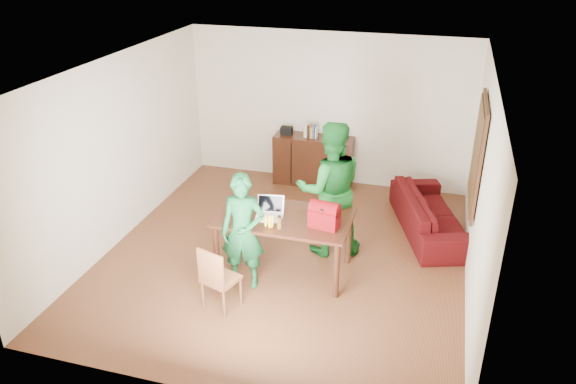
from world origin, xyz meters
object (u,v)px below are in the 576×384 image
(chair, at_px, (221,290))
(person_near, at_px, (243,232))
(table, at_px, (284,224))
(laptop, at_px, (269,215))
(bottle, at_px, (279,222))
(person_far, at_px, (330,189))
(red_bag, at_px, (324,217))
(sofa, at_px, (431,214))

(chair, bearing_deg, person_near, 97.15)
(table, height_order, person_near, person_near)
(table, bearing_deg, laptop, -151.40)
(laptop, height_order, bottle, laptop)
(person_near, distance_m, laptop, 0.44)
(bottle, bearing_deg, laptop, 132.63)
(person_far, xyz_separation_m, red_bag, (0.10, -0.80, -0.01))
(table, distance_m, red_bag, 0.63)
(chair, bearing_deg, table, 81.07)
(bottle, height_order, sofa, bottle)
(red_bag, xyz_separation_m, sofa, (1.29, 1.78, -0.67))
(table, relative_size, person_near, 1.13)
(laptop, distance_m, sofa, 2.74)
(table, distance_m, chair, 1.22)
(person_near, bearing_deg, person_far, 45.38)
(person_near, relative_size, laptop, 4.01)
(table, relative_size, person_far, 0.90)
(person_near, bearing_deg, bottle, 9.23)
(table, distance_m, person_far, 0.87)
(chair, relative_size, bottle, 4.75)
(chair, distance_m, person_near, 0.77)
(chair, xyz_separation_m, person_near, (0.11, 0.55, 0.53))
(laptop, distance_m, bottle, 0.32)
(table, height_order, laptop, laptop)
(chair, xyz_separation_m, red_bag, (1.08, 0.88, 0.72))
(chair, bearing_deg, red_bag, 57.33)
(chair, relative_size, person_far, 0.44)
(red_bag, bearing_deg, sofa, 63.20)
(table, bearing_deg, red_bag, -12.20)
(person_near, xyz_separation_m, bottle, (0.45, 0.13, 0.14))
(table, xyz_separation_m, person_far, (0.47, 0.68, 0.26))
(chair, xyz_separation_m, person_far, (0.98, 1.68, 0.73))
(person_near, height_order, red_bag, person_near)
(person_far, xyz_separation_m, laptop, (-0.64, -0.78, -0.10))
(laptop, height_order, sofa, laptop)
(laptop, xyz_separation_m, red_bag, (0.74, -0.03, 0.09))
(bottle, xyz_separation_m, sofa, (1.82, 1.98, -0.62))
(sofa, bearing_deg, table, 112.79)
(person_far, xyz_separation_m, sofa, (1.39, 0.97, -0.68))
(bottle, bearing_deg, red_bag, 20.93)
(person_near, bearing_deg, sofa, 35.99)
(red_bag, bearing_deg, bottle, -149.96)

